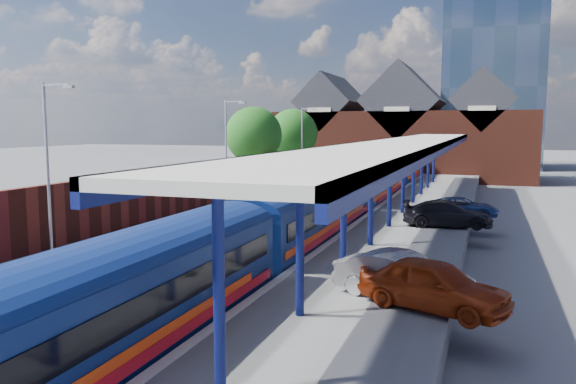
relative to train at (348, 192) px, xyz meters
The scene contains 23 objects.
ground 7.30m from the train, 102.34° to the left, with size 240.00×240.00×0.00m, color #5B5B5E.
ballast_bed 4.09m from the train, 115.18° to the right, with size 6.00×76.00×0.06m, color #473D33.
rails 4.04m from the train, 115.18° to the right, with size 4.51×76.00×0.14m.
left_platform 7.85m from the train, 155.57° to the right, with size 5.00×76.00×1.00m, color #565659.
right_platform 5.75m from the train, 35.18° to the right, with size 6.00×76.00×1.00m, color #565659.
coping_left 5.73m from the train, 145.62° to the right, with size 0.30×76.00×0.05m, color silver.
coping_right 3.75m from the train, 62.46° to the right, with size 0.30×76.00×0.05m, color silver.
yellow_line 6.23m from the train, 148.79° to the right, with size 0.14×76.00×0.01m, color yellow.
train is the anchor object (origin of this frame).
canopy 5.22m from the train, 17.09° to the right, with size 4.50×52.00×4.48m.
lamp_post_b 19.10m from the train, 114.58° to the right, with size 1.48×0.18×7.00m.
lamp_post_c 8.45m from the train, behind, with size 1.48×0.18×7.00m.
lamp_post_d 17.02m from the train, 117.92° to the left, with size 1.48×0.18×7.00m.
platform_sign 6.57m from the train, behind, with size 0.55×0.08×2.50m.
brick_wall 13.60m from the train, 134.87° to the right, with size 0.35×50.00×3.86m.
station_building 35.01m from the train, 92.46° to the left, with size 30.00×12.12×13.78m.
glass_tower 60.24m from the train, 81.49° to the left, with size 14.20×14.20×40.30m.
tree_near 17.68m from the train, 132.93° to the left, with size 5.20×5.20×8.10m.
tree_far 23.62m from the train, 117.61° to the left, with size 5.20×5.20×8.10m.
parked_car_red 19.72m from the train, 69.18° to the right, with size 1.77×4.40×1.50m, color maroon.
parked_car_silver 18.64m from the train, 71.16° to the right, with size 1.50×4.30×1.42m, color #A2A2A6.
parked_car_dark 7.71m from the train, 33.26° to the right, with size 1.88×4.63×1.34m, color black.
parked_car_blue 7.06m from the train, ahead, with size 1.92×4.17×1.16m, color navy.
Camera 1 is at (9.86, -11.57, 6.32)m, focal length 35.00 mm.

